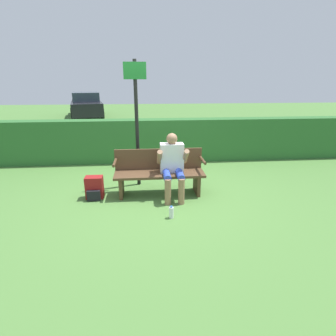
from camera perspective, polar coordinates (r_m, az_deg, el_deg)
ground_plane at (r=4.99m, az=-1.83°, el=-5.65°), size 40.00×40.00×0.00m
hedge_back at (r=6.91m, az=-2.97°, el=6.02°), size 12.00×0.46×1.10m
park_bench at (r=4.90m, az=-1.92°, el=-0.84°), size 1.65×0.49×0.82m
person_seated at (r=4.73m, az=0.97°, el=1.11°), size 0.56×0.66×1.15m
backpack at (r=4.94m, az=-15.72°, el=-4.24°), size 0.31×0.27×0.41m
water_bottle at (r=4.13m, az=0.73°, el=-9.63°), size 0.07×0.07×0.20m
signpost at (r=5.12m, az=-6.87°, el=11.24°), size 0.41×0.09×2.41m
parked_car at (r=16.54m, az=-17.32°, el=12.97°), size 2.56×4.71×1.40m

